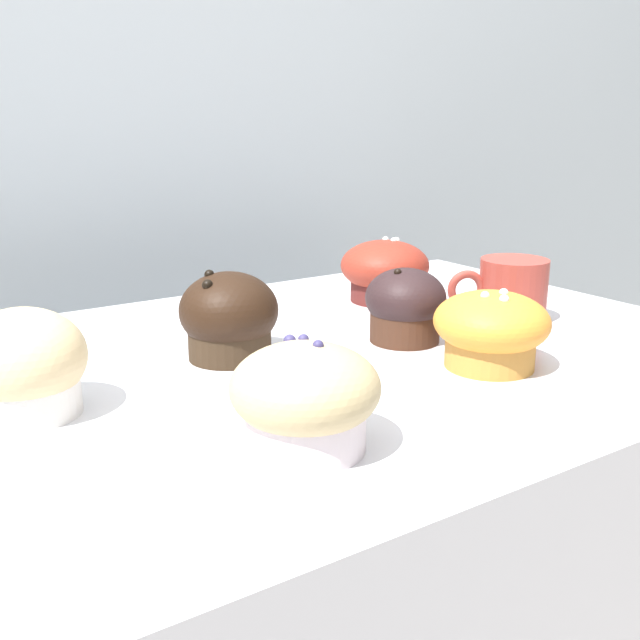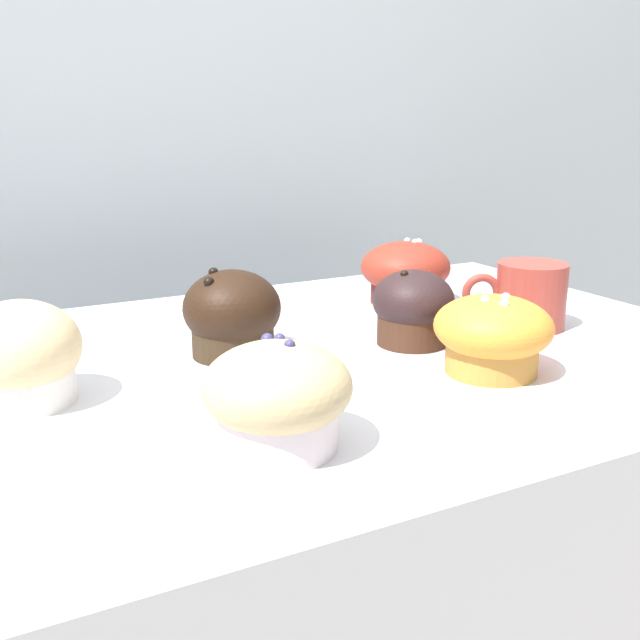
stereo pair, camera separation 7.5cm
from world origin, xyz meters
The scene contains 8 objects.
wall_back centered at (0.00, 0.60, 0.90)m, with size 3.20×0.10×1.80m, color #A8B2B7.
muffin_front_center centered at (-0.05, 0.04, 1.00)m, with size 0.10×0.10×0.09m.
muffin_back_left centered at (0.14, -0.01, 1.00)m, with size 0.09×0.09×0.08m.
muffin_back_right centered at (-0.26, 0.00, 1.00)m, with size 0.10×0.10×0.09m.
muffin_front_left centered at (-0.10, -0.19, 1.00)m, with size 0.11×0.11×0.09m.
muffin_front_right centered at (0.16, -0.13, 0.99)m, with size 0.11×0.11×0.08m.
muffin_back_center centered at (0.24, 0.14, 1.00)m, with size 0.12×0.12×0.09m.
coffee_cup centered at (0.30, -0.02, 1.00)m, with size 0.12×0.08×0.08m.
Camera 2 is at (-0.31, -0.66, 1.20)m, focal length 42.00 mm.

